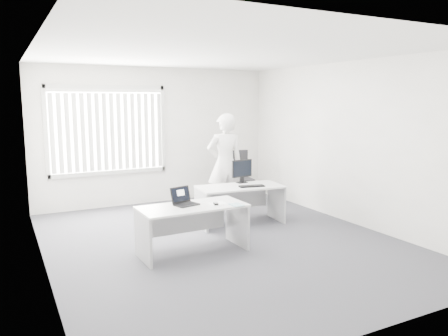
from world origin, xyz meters
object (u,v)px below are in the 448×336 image
monitor (242,171)px  desk_near (193,219)px  laptop (186,197)px  desk_far (240,197)px  office_chair (240,186)px  person (225,164)px

monitor → desk_near: bearing=-145.9°
laptop → monitor: size_ratio=0.76×
desk_far → laptop: 1.69m
office_chair → monitor: bearing=-108.5°
desk_near → office_chair: 3.27m
office_chair → person: bearing=-126.5°
desk_near → office_chair: office_chair is taller
desk_far → person: person is taller
office_chair → desk_far: bearing=-109.7°
laptop → monitor: bearing=22.2°
desk_near → desk_far: 1.64m
desk_far → office_chair: 1.71m
desk_near → person: 2.31m
person → monitor: (0.06, -0.54, -0.07)m
laptop → monitor: monitor is taller
laptop → monitor: 1.94m
desk_far → person: (0.11, 0.79, 0.47)m
laptop → desk_near: bearing=-55.2°
office_chair → monitor: (-0.66, -1.23, 0.54)m
laptop → person: bearing=34.1°
monitor → laptop: bearing=-148.4°
desk_far → person: size_ratio=0.81×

